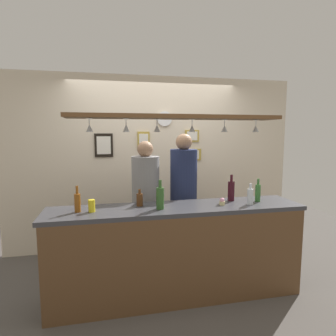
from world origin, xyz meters
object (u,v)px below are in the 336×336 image
at_px(bottle_beer_green_import, 258,192).
at_px(person_right_navy_shirt, 184,188).
at_px(picture_frame_upper_small, 192,136).
at_px(bottle_wine_dark_red, 231,190).
at_px(picture_frame_crest, 144,140).
at_px(drink_can, 92,206).
at_px(picture_frame_caricature, 104,145).
at_px(bottle_beer_brown_stubby, 140,199).
at_px(wall_clock, 165,119).
at_px(bottle_beer_amber_tall, 77,202).
at_px(person_left_grey_shirt, 146,195).
at_px(picture_frame_lower_pair, 192,155).
at_px(bottle_soda_clear, 250,196).
at_px(bottle_champagne_green, 160,198).
at_px(cupcake, 222,202).

bearing_deg(bottle_beer_green_import, person_right_navy_shirt, 140.93).
height_order(bottle_beer_green_import, picture_frame_upper_small, picture_frame_upper_small).
bearing_deg(bottle_wine_dark_red, picture_frame_crest, 123.10).
height_order(bottle_beer_green_import, bottle_wine_dark_red, bottle_wine_dark_red).
relative_size(drink_can, picture_frame_caricature, 0.36).
relative_size(bottle_beer_brown_stubby, picture_frame_crest, 0.69).
bearing_deg(wall_clock, picture_frame_upper_small, 0.82).
bearing_deg(picture_frame_crest, bottle_beer_amber_tall, -120.59).
bearing_deg(person_left_grey_shirt, picture_frame_caricature, 121.77).
height_order(picture_frame_upper_small, picture_frame_lower_pair, picture_frame_upper_small).
xyz_separation_m(person_right_navy_shirt, bottle_soda_clear, (0.56, -0.68, 0.02)).
height_order(person_left_grey_shirt, bottle_wine_dark_red, person_left_grey_shirt).
bearing_deg(bottle_champagne_green, bottle_soda_clear, -1.40).
bearing_deg(bottle_soda_clear, bottle_beer_brown_stubby, 170.70).
bearing_deg(bottle_beer_brown_stubby, bottle_beer_green_import, -3.64).
bearing_deg(bottle_beer_brown_stubby, picture_frame_lower_pair, 53.40).
bearing_deg(person_left_grey_shirt, picture_frame_upper_small, 43.95).
bearing_deg(picture_frame_upper_small, picture_frame_caricature, 180.00).
distance_m(picture_frame_crest, picture_frame_upper_small, 0.76).
relative_size(bottle_beer_green_import, picture_frame_caricature, 0.76).
relative_size(bottle_beer_brown_stubby, picture_frame_lower_pair, 0.60).
height_order(bottle_champagne_green, picture_frame_caricature, picture_frame_caricature).
distance_m(bottle_champagne_green, picture_frame_lower_pair, 1.69).
bearing_deg(picture_frame_caricature, picture_frame_lower_pair, 0.00).
distance_m(person_left_grey_shirt, person_right_navy_shirt, 0.49).
height_order(bottle_soda_clear, cupcake, bottle_soda_clear).
height_order(person_left_grey_shirt, person_right_navy_shirt, person_right_navy_shirt).
distance_m(person_right_navy_shirt, bottle_soda_clear, 0.88).
bearing_deg(wall_clock, bottle_wine_dark_red, -67.97).
bearing_deg(picture_frame_lower_pair, bottle_beer_green_import, -75.35).
xyz_separation_m(cupcake, picture_frame_upper_small, (0.09, 1.44, 0.69)).
bearing_deg(picture_frame_upper_small, bottle_beer_green_import, -75.42).
xyz_separation_m(bottle_soda_clear, cupcake, (-0.30, 0.04, -0.06)).
distance_m(cupcake, picture_frame_caricature, 1.98).
distance_m(person_left_grey_shirt, picture_frame_lower_pair, 1.23).
bearing_deg(picture_frame_crest, bottle_wine_dark_red, -56.90).
relative_size(bottle_beer_amber_tall, wall_clock, 1.18).
height_order(person_right_navy_shirt, drink_can, person_right_navy_shirt).
xyz_separation_m(bottle_wine_dark_red, bottle_champagne_green, (-0.86, -0.18, 0.00)).
height_order(person_left_grey_shirt, drink_can, person_left_grey_shirt).
distance_m(bottle_soda_clear, wall_clock, 1.84).
relative_size(bottle_beer_green_import, bottle_soda_clear, 1.13).
xyz_separation_m(bottle_beer_amber_tall, bottle_wine_dark_red, (1.67, 0.13, 0.02)).
xyz_separation_m(bottle_beer_brown_stubby, cupcake, (0.87, -0.15, -0.03)).
bearing_deg(bottle_beer_amber_tall, picture_frame_crest, 59.41).
relative_size(bottle_beer_brown_stubby, picture_frame_caricature, 0.53).
height_order(person_left_grey_shirt, picture_frame_lower_pair, person_left_grey_shirt).
relative_size(bottle_beer_amber_tall, cupcake, 3.33).
height_order(person_left_grey_shirt, bottle_beer_brown_stubby, person_left_grey_shirt).
bearing_deg(picture_frame_caricature, person_right_navy_shirt, -39.28).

